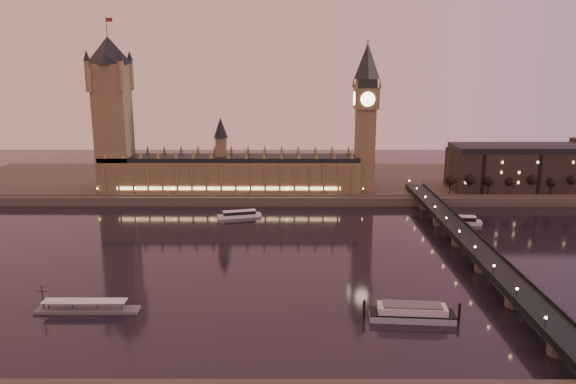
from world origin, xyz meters
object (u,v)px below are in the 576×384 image
cruise_boat_b (458,220)px  pontoon_pier (87,308)px  moored_barge (412,313)px  cruise_boat_a (239,214)px

cruise_boat_b → pontoon_pier: size_ratio=0.70×
pontoon_pier → cruise_boat_b: bearing=33.9°
cruise_boat_b → pontoon_pier: bearing=-139.9°
cruise_boat_b → pontoon_pier: (-180.83, -121.65, -1.09)m
pontoon_pier → moored_barge: bearing=-3.1°
cruise_boat_a → cruise_boat_b: 133.72m
cruise_boat_a → cruise_boat_b: bearing=-21.1°
cruise_boat_a → moored_barge: size_ratio=0.76×
moored_barge → pontoon_pier: 126.17m
moored_barge → cruise_boat_a: bearing=123.0°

